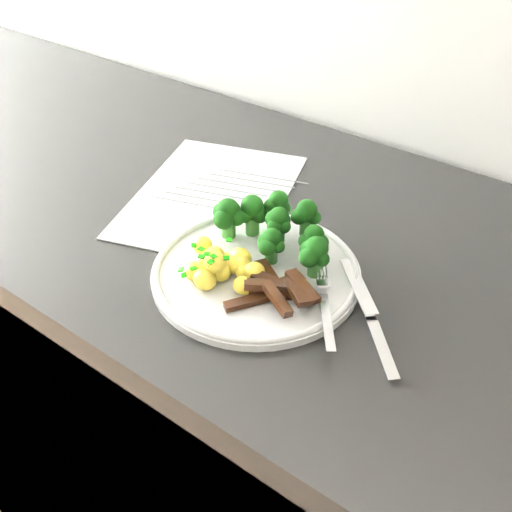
{
  "coord_description": "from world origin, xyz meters",
  "views": [
    {
      "loc": [
        0.38,
        1.13,
        1.35
      ],
      "look_at": [
        0.04,
        1.58,
        0.92
      ],
      "focal_mm": 42.66,
      "sensor_mm": 36.0,
      "label": 1
    }
  ],
  "objects_px": {
    "fork": "(326,307)",
    "knife": "(374,329)",
    "potatoes": "(220,266)",
    "recipe_paper": "(212,195)",
    "beef_strips": "(276,288)",
    "plate": "(256,271)",
    "counter": "(252,424)",
    "broccoli": "(276,225)"
  },
  "relations": [
    {
      "from": "broccoli",
      "to": "knife",
      "type": "distance_m",
      "value": 0.18
    },
    {
      "from": "plate",
      "to": "potatoes",
      "type": "xyz_separation_m",
      "value": [
        -0.03,
        -0.03,
        0.02
      ]
    },
    {
      "from": "potatoes",
      "to": "fork",
      "type": "relative_size",
      "value": 0.88
    },
    {
      "from": "recipe_paper",
      "to": "fork",
      "type": "distance_m",
      "value": 0.29
    },
    {
      "from": "recipe_paper",
      "to": "plate",
      "type": "bearing_deg",
      "value": -34.18
    },
    {
      "from": "fork",
      "to": "broccoli",
      "type": "bearing_deg",
      "value": 149.99
    },
    {
      "from": "counter",
      "to": "recipe_paper",
      "type": "distance_m",
      "value": 0.45
    },
    {
      "from": "counter",
      "to": "recipe_paper",
      "type": "xyz_separation_m",
      "value": [
        -0.08,
        0.01,
        0.45
      ]
    },
    {
      "from": "beef_strips",
      "to": "knife",
      "type": "xyz_separation_m",
      "value": [
        0.12,
        0.02,
        -0.01
      ]
    },
    {
      "from": "potatoes",
      "to": "knife",
      "type": "height_order",
      "value": "potatoes"
    },
    {
      "from": "counter",
      "to": "plate",
      "type": "height_order",
      "value": "plate"
    },
    {
      "from": "counter",
      "to": "beef_strips",
      "type": "bearing_deg",
      "value": -43.12
    },
    {
      "from": "plate",
      "to": "fork",
      "type": "xyz_separation_m",
      "value": [
        0.11,
        -0.01,
        0.01
      ]
    },
    {
      "from": "knife",
      "to": "beef_strips",
      "type": "bearing_deg",
      "value": -171.63
    },
    {
      "from": "plate",
      "to": "potatoes",
      "type": "distance_m",
      "value": 0.05
    },
    {
      "from": "plate",
      "to": "beef_strips",
      "type": "height_order",
      "value": "beef_strips"
    },
    {
      "from": "plate",
      "to": "knife",
      "type": "distance_m",
      "value": 0.16
    },
    {
      "from": "recipe_paper",
      "to": "beef_strips",
      "type": "height_order",
      "value": "beef_strips"
    },
    {
      "from": "recipe_paper",
      "to": "knife",
      "type": "bearing_deg",
      "value": -19.34
    },
    {
      "from": "potatoes",
      "to": "beef_strips",
      "type": "xyz_separation_m",
      "value": [
        0.07,
        0.01,
        -0.01
      ]
    },
    {
      "from": "counter",
      "to": "recipe_paper",
      "type": "relative_size",
      "value": 6.86
    },
    {
      "from": "counter",
      "to": "fork",
      "type": "bearing_deg",
      "value": -30.43
    },
    {
      "from": "potatoes",
      "to": "beef_strips",
      "type": "distance_m",
      "value": 0.07
    },
    {
      "from": "recipe_paper",
      "to": "broccoli",
      "type": "relative_size",
      "value": 2.02
    },
    {
      "from": "broccoli",
      "to": "potatoes",
      "type": "bearing_deg",
      "value": -102.46
    },
    {
      "from": "counter",
      "to": "potatoes",
      "type": "bearing_deg",
      "value": -68.01
    },
    {
      "from": "broccoli",
      "to": "beef_strips",
      "type": "bearing_deg",
      "value": -54.34
    },
    {
      "from": "counter",
      "to": "fork",
      "type": "relative_size",
      "value": 18.73
    },
    {
      "from": "potatoes",
      "to": "fork",
      "type": "bearing_deg",
      "value": 8.49
    },
    {
      "from": "plate",
      "to": "potatoes",
      "type": "bearing_deg",
      "value": -128.13
    },
    {
      "from": "beef_strips",
      "to": "knife",
      "type": "bearing_deg",
      "value": 8.37
    },
    {
      "from": "recipe_paper",
      "to": "fork",
      "type": "relative_size",
      "value": 2.73
    },
    {
      "from": "recipe_paper",
      "to": "beef_strips",
      "type": "bearing_deg",
      "value": -32.5
    },
    {
      "from": "recipe_paper",
      "to": "fork",
      "type": "bearing_deg",
      "value": -24.92
    },
    {
      "from": "counter",
      "to": "knife",
      "type": "relative_size",
      "value": 16.49
    },
    {
      "from": "counter",
      "to": "knife",
      "type": "bearing_deg",
      "value": -22.17
    },
    {
      "from": "broccoli",
      "to": "potatoes",
      "type": "distance_m",
      "value": 0.09
    },
    {
      "from": "beef_strips",
      "to": "knife",
      "type": "height_order",
      "value": "beef_strips"
    },
    {
      "from": "fork",
      "to": "knife",
      "type": "height_order",
      "value": "fork"
    },
    {
      "from": "plate",
      "to": "counter",
      "type": "bearing_deg",
      "value": 130.15
    },
    {
      "from": "plate",
      "to": "recipe_paper",
      "type": "bearing_deg",
      "value": 145.82
    },
    {
      "from": "fork",
      "to": "beef_strips",
      "type": "bearing_deg",
      "value": -174.44
    }
  ]
}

